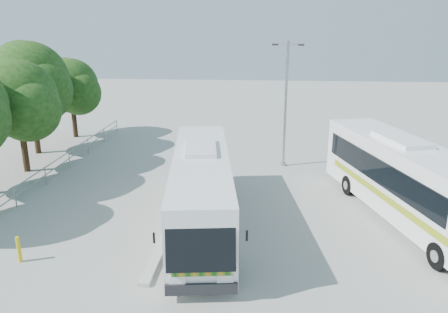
# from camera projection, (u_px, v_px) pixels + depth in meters

# --- Properties ---
(ground) EXTENTS (100.00, 100.00, 0.00)m
(ground) POSITION_uv_depth(u_px,v_px,m) (227.00, 214.00, 19.84)
(ground) COLOR #999994
(ground) RESTS_ON ground
(kerb_divider) EXTENTS (0.40, 16.00, 0.15)m
(kerb_divider) POSITION_uv_depth(u_px,v_px,m) (185.00, 195.00, 21.91)
(kerb_divider) COLOR #B2B2AD
(kerb_divider) RESTS_ON ground
(railing) EXTENTS (0.06, 22.00, 1.00)m
(railing) POSITION_uv_depth(u_px,v_px,m) (54.00, 166.00, 24.24)
(railing) COLOR gray
(railing) RESTS_ON ground
(tree_far_c) EXTENTS (4.97, 4.69, 6.49)m
(tree_far_c) POSITION_uv_depth(u_px,v_px,m) (19.00, 99.00, 24.44)
(tree_far_c) COLOR #382314
(tree_far_c) RESTS_ON ground
(tree_far_d) EXTENTS (5.62, 5.30, 7.33)m
(tree_far_d) POSITION_uv_depth(u_px,v_px,m) (31.00, 81.00, 27.90)
(tree_far_d) COLOR #382314
(tree_far_d) RESTS_ON ground
(tree_far_e) EXTENTS (4.54, 4.28, 5.92)m
(tree_far_e) POSITION_uv_depth(u_px,v_px,m) (72.00, 86.00, 32.41)
(tree_far_e) COLOR #382314
(tree_far_e) RESTS_ON ground
(coach_main) EXTENTS (3.68, 11.38, 3.10)m
(coach_main) POSITION_uv_depth(u_px,v_px,m) (201.00, 188.00, 18.27)
(coach_main) COLOR white
(coach_main) RESTS_ON ground
(coach_adjacent) EXTENTS (5.35, 12.23, 3.34)m
(coach_adjacent) POSITION_uv_depth(u_px,v_px,m) (410.00, 182.00, 18.65)
(coach_adjacent) COLOR white
(coach_adjacent) RESTS_ON ground
(lamppost) EXTENTS (1.80, 0.55, 7.41)m
(lamppost) POSITION_uv_depth(u_px,v_px,m) (286.00, 99.00, 25.51)
(lamppost) COLOR #989BA1
(lamppost) RESTS_ON ground
(bollard) EXTENTS (0.15, 0.15, 0.99)m
(bollard) POSITION_uv_depth(u_px,v_px,m) (19.00, 249.00, 15.72)
(bollard) COLOR #C5B30B
(bollard) RESTS_ON ground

